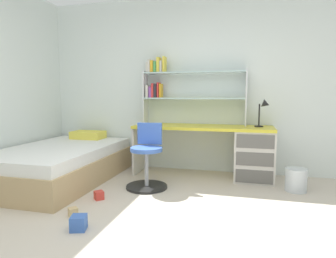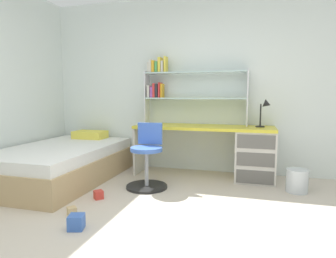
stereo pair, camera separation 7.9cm
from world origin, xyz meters
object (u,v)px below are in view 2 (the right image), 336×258
Objects in this scene: desk_lamp at (265,109)px; bed_platform at (61,163)px; toy_block_natural_1 at (72,211)px; toy_block_red_2 at (99,195)px; swivel_chair at (147,162)px; waste_bin at (297,181)px; desk at (240,150)px; bookshelf_hutch at (179,85)px; toy_block_blue_0 at (76,222)px.

bed_platform is (-2.69, -0.74, -0.75)m from desk_lamp.
toy_block_natural_1 is 0.86× the size of toy_block_red_2.
swivel_chair is 0.73m from toy_block_red_2.
toy_block_natural_1 is (-2.21, -1.35, -0.10)m from waste_bin.
desk is 5.11× the size of desk_lamp.
bookshelf_hutch is 1.29m from desk_lamp.
bed_platform is at bearing -148.29° from bookshelf_hutch.
waste_bin reaches higher than toy_block_natural_1.
swivel_chair is at bearing 81.59° from toy_block_blue_0.
bookshelf_hutch is at bearing 172.58° from desk_lamp.
swivel_chair is at bearing -170.25° from waste_bin.
swivel_chair reaches higher than toy_block_natural_1.
desk_lamp reaches higher than toy_block_red_2.
bookshelf_hutch is 11.98× the size of toy_block_blue_0.
bed_platform reaches higher than waste_bin.
toy_block_red_2 is at bearing -158.34° from waste_bin.
toy_block_red_2 is at bearing -139.91° from desk.
waste_bin is 3.44× the size of toy_block_natural_1.
bookshelf_hutch reaches higher than swivel_chair.
bookshelf_hutch is 1.89× the size of swivel_chair.
bookshelf_hutch is 2.08m from waste_bin.
desk is at bearing -11.15° from bookshelf_hutch.
toy_block_red_2 reaches higher than toy_block_natural_1.
desk reaches higher than toy_block_natural_1.
desk_lamp is at bearing 26.97° from swivel_chair.
waste_bin is at bearing -19.75° from bookshelf_hutch.
waste_bin is at bearing 9.75° from swivel_chair.
bed_platform is 1.35m from toy_block_natural_1.
swivel_chair is at bearing 68.69° from toy_block_natural_1.
bookshelf_hutch is (-0.93, 0.18, 0.91)m from desk.
bookshelf_hutch reaches higher than toy_block_natural_1.
desk_lamp is at bearing 51.22° from toy_block_blue_0.
desk is 20.87× the size of toy_block_red_2.
desk is 1.28× the size of bookshelf_hutch.
bookshelf_hutch is 2.02m from bed_platform.
bookshelf_hutch is 4.00× the size of desk_lamp.
bed_platform is (-1.26, -0.01, -0.09)m from swivel_chair.
swivel_chair is 6.33× the size of toy_block_blue_0.
bed_platform is at bearing 147.83° from toy_block_red_2.
desk_lamp is 0.47× the size of swivel_chair.
bookshelf_hutch is at bearing 160.25° from waste_bin.
toy_block_blue_0 is at bearing -99.96° from bookshelf_hutch.
swivel_chair reaches higher than toy_block_red_2.
desk_lamp is 2.41m from toy_block_red_2.
desk is 24.24× the size of toy_block_natural_1.
bookshelf_hutch is 0.75× the size of bed_platform.
desk is 7.05× the size of waste_bin.
toy_block_blue_0 reaches higher than toy_block_natural_1.
bed_platform is 1.05m from toy_block_red_2.
toy_block_blue_0 is 0.76m from toy_block_red_2.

